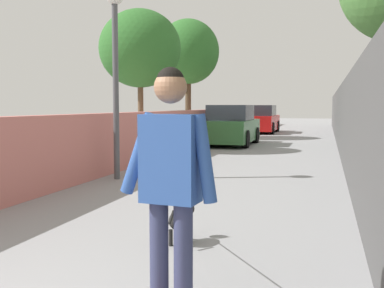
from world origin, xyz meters
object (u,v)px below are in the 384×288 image
object	(u,v)px
car_near	(231,126)
car_far	(261,120)
tree_left_near	(188,52)
person_skateboarder	(171,173)
tree_left_mid	(140,49)
lamp_post	(115,47)
dog	(181,218)

from	to	relation	value
car_near	car_far	bearing A→B (deg)	0.00
tree_left_near	person_skateboarder	size ratio (longest dim) A/B	3.21
tree_left_mid	person_skateboarder	xyz separation A→B (m)	(-10.94, -4.90, -2.29)
lamp_post	car_near	size ratio (longest dim) A/B	1.01
tree_left_mid	car_near	bearing A→B (deg)	-35.43
car_near	car_far	distance (m)	8.21
lamp_post	dog	size ratio (longest dim) A/B	1.84
person_skateboarder	dog	xyz separation A→B (m)	(1.82, 0.52, -0.80)
lamp_post	car_far	xyz separation A→B (m)	(16.88, -0.60, -1.99)
tree_left_near	person_skateboarder	xyz separation A→B (m)	(-16.94, -5.10, -2.87)
tree_left_near	dog	size ratio (longest dim) A/B	2.57
car_near	person_skateboarder	bearing A→B (deg)	-169.87
tree_left_near	tree_left_mid	size ratio (longest dim) A/B	1.17
dog	car_far	world-z (taller)	car_far
person_skateboarder	car_near	xyz separation A→B (m)	(14.25, 2.54, -0.36)
dog	car_near	bearing A→B (deg)	9.25
tree_left_mid	person_skateboarder	distance (m)	12.21
tree_left_mid	lamp_post	world-z (taller)	tree_left_mid
tree_left_near	lamp_post	distance (m)	11.60
tree_left_near	tree_left_mid	bearing A→B (deg)	-178.03
person_skateboarder	lamp_post	bearing A→B (deg)	29.41
tree_left_mid	dog	xyz separation A→B (m)	(-9.12, -4.38, -3.09)
tree_left_near	lamp_post	world-z (taller)	tree_left_near
lamp_post	car_near	world-z (taller)	lamp_post
dog	car_near	size ratio (longest dim) A/B	0.55
car_far	dog	bearing A→B (deg)	-174.40
lamp_post	car_near	bearing A→B (deg)	-3.96
person_skateboarder	car_near	world-z (taller)	person_skateboarder
car_near	car_far	xyz separation A→B (m)	(8.21, 0.00, 0.00)
tree_left_near	dog	bearing A→B (deg)	-163.14
tree_left_near	tree_left_mid	world-z (taller)	tree_left_near
tree_left_near	car_far	distance (m)	6.88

